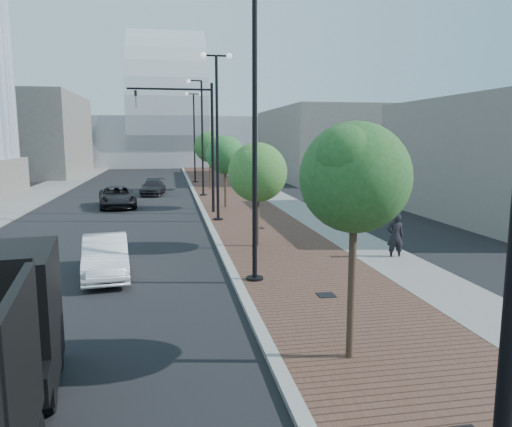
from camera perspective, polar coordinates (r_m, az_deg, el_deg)
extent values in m
cube|color=#4C2D23|center=(45.92, -3.08, 3.01)|extent=(7.00, 140.00, 0.12)
cube|color=slate|center=(46.32, 0.24, 3.08)|extent=(2.40, 140.00, 0.13)
cube|color=gray|center=(45.62, -7.45, 2.92)|extent=(0.30, 140.00, 0.14)
cube|color=slate|center=(46.86, -23.55, 2.40)|extent=(4.00, 140.00, 0.12)
cube|color=black|center=(11.66, -27.22, -12.01)|extent=(2.27, 0.74, 1.21)
cylinder|color=black|center=(9.71, -23.30, -17.78)|extent=(0.41, 1.05, 1.02)
cylinder|color=silver|center=(9.71, -23.30, -17.78)|extent=(0.38, 0.59, 0.56)
cylinder|color=black|center=(11.16, -22.47, -14.16)|extent=(0.41, 1.05, 1.02)
cylinder|color=silver|center=(11.16, -22.47, -14.16)|extent=(0.38, 0.59, 0.56)
imported|color=white|center=(17.66, -17.15, -4.80)|extent=(1.96, 4.36, 1.39)
imported|color=black|center=(34.81, -15.90, 1.88)|extent=(3.04, 5.39, 1.42)
imported|color=black|center=(41.65, -11.93, 3.01)|extent=(2.17, 4.48, 1.26)
imported|color=black|center=(19.84, 15.94, -2.59)|extent=(0.72, 0.52, 1.85)
cylinder|color=black|center=(16.25, -0.15, -7.75)|extent=(0.56, 0.56, 0.20)
cylinder|color=black|center=(15.57, -0.16, 8.40)|extent=(0.16, 0.16, 9.00)
cylinder|color=black|center=(27.86, -4.43, -0.76)|extent=(0.56, 0.56, 0.20)
cylinder|color=black|center=(27.47, -4.55, 8.58)|extent=(0.16, 0.16, 9.00)
cylinder|color=black|center=(27.81, -4.67, 17.89)|extent=(1.40, 0.10, 0.10)
sphere|color=silver|center=(27.75, -6.18, 17.89)|extent=(0.32, 0.32, 0.32)
sphere|color=silver|center=(27.89, -3.16, 17.88)|extent=(0.32, 0.32, 0.32)
cylinder|color=black|center=(39.70, -6.17, 2.10)|extent=(0.56, 0.56, 0.20)
cylinder|color=black|center=(39.42, -6.28, 8.64)|extent=(0.16, 0.16, 9.00)
cylinder|color=black|center=(39.63, -7.14, 15.15)|extent=(1.00, 0.10, 0.10)
sphere|color=silver|center=(39.60, -7.89, 15.03)|extent=(0.32, 0.32, 0.32)
cylinder|color=black|center=(51.61, -7.11, 3.65)|extent=(0.56, 0.56, 0.20)
cylinder|color=black|center=(51.40, -7.21, 8.67)|extent=(0.16, 0.16, 9.00)
cylinder|color=black|center=(51.59, -7.31, 13.67)|extent=(1.40, 0.10, 0.10)
sphere|color=silver|center=(51.56, -8.11, 13.66)|extent=(0.32, 0.32, 0.32)
sphere|color=silver|center=(51.63, -6.51, 13.68)|extent=(0.32, 0.32, 0.32)
cylinder|color=black|center=(30.46, -5.09, 7.44)|extent=(0.18, 0.18, 8.00)
cylinder|color=black|center=(30.47, -10.02, 14.12)|extent=(5.00, 0.12, 0.12)
imported|color=black|center=(30.47, -13.85, 12.86)|extent=(0.16, 0.20, 1.00)
cylinder|color=#382619|center=(10.45, 11.12, -7.44)|extent=(0.16, 0.16, 3.69)
sphere|color=#1E511B|center=(10.07, 11.48, 4.16)|extent=(2.26, 2.26, 2.26)
sphere|color=#1E511B|center=(10.52, 12.86, 2.87)|extent=(1.58, 1.58, 1.58)
sphere|color=#1E511B|center=(9.66, 10.53, 6.18)|extent=(1.35, 1.35, 1.35)
cylinder|color=#382619|center=(20.91, 0.17, 0.03)|extent=(0.16, 0.16, 3.07)
sphere|color=#2F6522|center=(20.72, 0.17, 4.83)|extent=(2.52, 2.52, 2.52)
sphere|color=#2F6522|center=(21.10, 1.10, 4.31)|extent=(1.77, 1.77, 1.77)
sphere|color=#2F6522|center=(20.35, -0.51, 5.63)|extent=(1.51, 1.51, 1.51)
cylinder|color=#382619|center=(32.69, -3.60, 3.48)|extent=(0.16, 0.16, 3.37)
sphere|color=#205F24|center=(32.56, -3.63, 6.86)|extent=(2.55, 2.55, 2.55)
sphere|color=#205F24|center=(32.92, -2.99, 6.46)|extent=(1.79, 1.79, 1.79)
sphere|color=#205F24|center=(32.22, -4.11, 7.43)|extent=(1.53, 1.53, 1.53)
cylinder|color=#382619|center=(44.58, -5.37, 5.08)|extent=(0.16, 0.16, 3.65)
sphere|color=#23591E|center=(44.49, -5.41, 7.76)|extent=(2.78, 2.78, 2.78)
sphere|color=#23591E|center=(44.83, -4.93, 7.44)|extent=(1.95, 1.95, 1.95)
sphere|color=#23591E|center=(44.17, -5.78, 8.22)|extent=(1.67, 1.67, 1.67)
cube|color=#ABAFB5|center=(90.34, -10.18, 8.27)|extent=(50.00, 28.00, 8.00)
cube|color=#625F59|center=(67.74, -25.74, 8.23)|extent=(14.00, 20.00, 10.00)
cube|color=slate|center=(58.22, 8.06, 8.06)|extent=(12.00, 22.00, 8.00)
cube|color=black|center=(14.81, 8.19, -9.40)|extent=(0.50, 0.50, 0.02)
cube|color=black|center=(25.17, 0.33, -1.70)|extent=(0.50, 0.50, 0.02)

